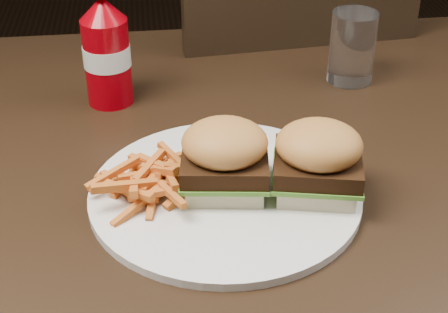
{
  "coord_description": "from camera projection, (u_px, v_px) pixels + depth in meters",
  "views": [
    {
      "loc": [
        -0.12,
        -0.77,
        1.22
      ],
      "look_at": [
        -0.04,
        -0.11,
        0.8
      ],
      "focal_mm": 55.0,
      "sensor_mm": 36.0,
      "label": 1
    }
  ],
  "objects": [
    {
      "name": "plate",
      "position": [
        225.0,
        193.0,
        0.8
      ],
      "size": [
        0.32,
        0.32,
        0.01
      ],
      "primitive_type": "cylinder",
      "color": "white",
      "rests_on": "dining_table"
    },
    {
      "name": "dining_table",
      "position": [
        244.0,
        153.0,
        0.93
      ],
      "size": [
        1.2,
        0.8,
        0.04
      ],
      "primitive_type": "cube",
      "color": "black",
      "rests_on": "ground"
    },
    {
      "name": "fries_pile",
      "position": [
        157.0,
        173.0,
        0.79
      ],
      "size": [
        0.14,
        0.14,
        0.04
      ],
      "primitive_type": null,
      "rotation": [
        0.0,
        0.0,
        0.25
      ],
      "color": "#D5632A",
      "rests_on": "plate"
    },
    {
      "name": "chair_far",
      "position": [
        266.0,
        144.0,
        1.52
      ],
      "size": [
        0.47,
        0.47,
        0.04
      ],
      "primitive_type": "cube",
      "rotation": [
        0.0,
        0.0,
        3.23
      ],
      "color": "black",
      "rests_on": "ground"
    },
    {
      "name": "ketchup_bottle",
      "position": [
        108.0,
        64.0,
        0.98
      ],
      "size": [
        0.08,
        0.08,
        0.13
      ],
      "primitive_type": "cylinder",
      "rotation": [
        0.0,
        0.0,
        -0.28
      ],
      "color": "#910009",
      "rests_on": "dining_table"
    },
    {
      "name": "sandwich_half_a",
      "position": [
        225.0,
        181.0,
        0.8
      ],
      "size": [
        0.1,
        0.09,
        0.02
      ],
      "primitive_type": "cube",
      "rotation": [
        0.0,
        0.0,
        -0.13
      ],
      "color": "#EFE5BE",
      "rests_on": "plate"
    },
    {
      "name": "sandwich_half_b",
      "position": [
        316.0,
        183.0,
        0.79
      ],
      "size": [
        0.1,
        0.1,
        0.02
      ],
      "primitive_type": "cube",
      "rotation": [
        0.0,
        0.0,
        -0.22
      ],
      "color": "beige",
      "rests_on": "plate"
    },
    {
      "name": "tumbler",
      "position": [
        352.0,
        47.0,
        1.04
      ],
      "size": [
        0.08,
        0.08,
        0.11
      ],
      "primitive_type": "cylinder",
      "rotation": [
        0.0,
        0.0,
        -0.18
      ],
      "color": "white",
      "rests_on": "dining_table"
    }
  ]
}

